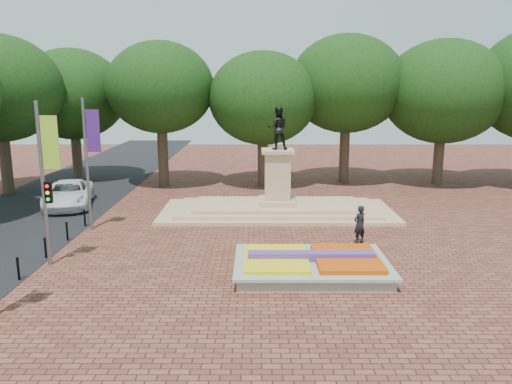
{
  "coord_description": "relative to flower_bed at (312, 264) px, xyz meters",
  "views": [
    {
      "loc": [
        -1.25,
        -21.47,
        7.54
      ],
      "look_at": [
        -1.28,
        3.81,
        2.2
      ],
      "focal_mm": 35.0,
      "sensor_mm": 36.0,
      "label": 1
    }
  ],
  "objects": [
    {
      "name": "asphalt_street",
      "position": [
        -16.03,
        7.0,
        -0.37
      ],
      "size": [
        9.0,
        90.0,
        0.02
      ],
      "primitive_type": "cube",
      "color": "black",
      "rests_on": "ground"
    },
    {
      "name": "bollard_row",
      "position": [
        -11.73,
        0.5,
        0.15
      ],
      "size": [
        0.12,
        13.12,
        0.98
      ],
      "color": "black",
      "rests_on": "ground"
    },
    {
      "name": "pedestrian",
      "position": [
        2.75,
        4.02,
        0.57
      ],
      "size": [
        0.83,
        0.75,
        1.9
      ],
      "primitive_type": "imported",
      "rotation": [
        0.0,
        0.0,
        3.69
      ],
      "color": "black",
      "rests_on": "ground"
    },
    {
      "name": "banner_poles",
      "position": [
        -11.1,
        0.69,
        3.5
      ],
      "size": [
        0.88,
        11.17,
        7.0
      ],
      "color": "slate",
      "rests_on": "ground"
    },
    {
      "name": "tree_row_back",
      "position": [
        1.31,
        20.0,
        6.29
      ],
      "size": [
        44.8,
        8.8,
        10.43
      ],
      "color": "#3D2D21",
      "rests_on": "ground"
    },
    {
      "name": "van",
      "position": [
        -14.31,
        11.67,
        0.44
      ],
      "size": [
        3.98,
        6.35,
        1.64
      ],
      "primitive_type": "imported",
      "rotation": [
        0.0,
        0.0,
        0.23
      ],
      "color": "white",
      "rests_on": "ground"
    },
    {
      "name": "monument",
      "position": [
        -1.03,
        10.0,
        0.5
      ],
      "size": [
        14.0,
        6.0,
        6.4
      ],
      "color": "tan",
      "rests_on": "ground"
    },
    {
      "name": "ground",
      "position": [
        -1.03,
        2.0,
        -0.38
      ],
      "size": [
        90.0,
        90.0,
        0.0
      ],
      "primitive_type": "plane",
      "color": "brown",
      "rests_on": "ground"
    },
    {
      "name": "flower_bed",
      "position": [
        0.0,
        0.0,
        0.0
      ],
      "size": [
        6.3,
        4.3,
        0.91
      ],
      "color": "gray",
      "rests_on": "ground"
    }
  ]
}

